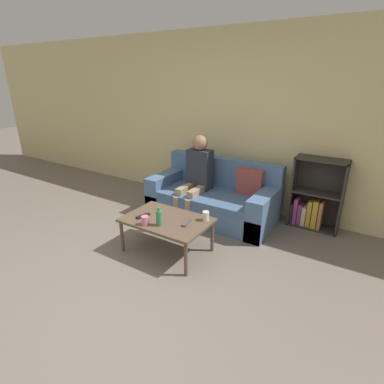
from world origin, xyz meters
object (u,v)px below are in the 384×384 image
Objects in this scene: cup_near at (145,221)px; tv_remote_0 at (143,216)px; bottle at (159,218)px; tv_remote_1 at (186,223)px; couch at (214,199)px; cup_far at (206,216)px; person_adult at (197,171)px; coffee_table at (167,222)px; bookshelf at (314,200)px.

cup_near is 0.21m from tv_remote_0.
tv_remote_1 is at bearing 38.76° from bottle.
couch reaches higher than tv_remote_0.
person_adult is at bearing 126.53° from cup_far.
couch reaches higher than cup_far.
bottle is (0.29, -0.07, 0.08)m from tv_remote_0.
coffee_table is at bearing 98.95° from bottle.
tv_remote_0 is at bearing -154.95° from cup_far.
tv_remote_1 is (0.37, 0.26, -0.04)m from cup_near.
couch is 1.34m from bottle.
coffee_table is 5.51× the size of tv_remote_0.
person_adult is (-0.24, 1.07, 0.29)m from coffee_table.
cup_far is (0.51, 0.45, 0.00)m from cup_near.
tv_remote_0 is (-0.66, -0.31, -0.04)m from cup_far.
couch is 1.53× the size of person_adult.
cup_near is 0.58× the size of tv_remote_1.
cup_far reaches higher than tv_remote_1.
bookshelf is at bearing 56.74° from cup_far.
cup_near is at bearing -115.17° from coffee_table.
bookshelf is (1.29, 0.43, 0.11)m from couch.
cup_far is at bearing 39.71° from tv_remote_0.
cup_near is 0.95× the size of cup_far.
tv_remote_0 is (-0.02, -1.17, -0.24)m from person_adult.
person_adult reaches higher than bottle.
person_adult reaches higher than tv_remote_0.
couch is 1.86× the size of bookshelf.
person_adult is at bearing 102.51° from tv_remote_1.
person_adult reaches higher than bookshelf.
bookshelf reaches higher than couch.
bookshelf is 1.88m from tv_remote_1.
person_adult reaches higher than coffee_table.
bookshelf is at bearing 18.66° from person_adult.
bottle is (0.03, -0.17, 0.13)m from coffee_table.
cup_far is (-0.90, -1.37, 0.10)m from bookshelf.
person_adult reaches higher than tv_remote_1.
coffee_table is 0.26m from tv_remote_1.
couch is 17.65× the size of cup_near.
cup_near reaches higher than tv_remote_0.
cup_far is 0.24m from tv_remote_1.
bookshelf is 9.05× the size of cup_far.
couch is 8.45× the size of bottle.
cup_far is 0.61× the size of tv_remote_1.
bookshelf is 2.29m from tv_remote_0.
tv_remote_1 is at bearing 3.81° from coffee_table.
bottle is (0.03, -1.31, 0.24)m from couch.
bookshelf is at bearing 50.69° from coffee_table.
bottle is (-0.23, -0.18, 0.08)m from tv_remote_1.
couch reaches higher than tv_remote_1.
couch is at bearing 112.77° from cup_far.
bookshelf is at bearing 52.30° from cup_near.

